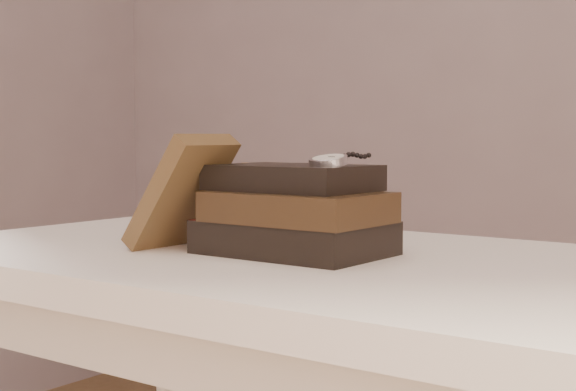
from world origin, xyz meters
The scene contains 5 objects.
table centered at (0.00, 0.35, 0.66)m, with size 1.00×0.60×0.75m.
book_stack centered at (0.04, 0.33, 0.80)m, with size 0.24×0.16×0.11m.
journal centered at (-0.11, 0.28, 0.83)m, with size 0.03×0.11×0.17m, color #3C2917.
pocket_watch centered at (0.10, 0.32, 0.87)m, with size 0.05×0.15×0.02m.
eyeglasses centered at (-0.04, 0.41, 0.82)m, with size 0.10×0.11×0.05m.
Camera 1 is at (0.65, -0.52, 0.90)m, focal length 51.75 mm.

